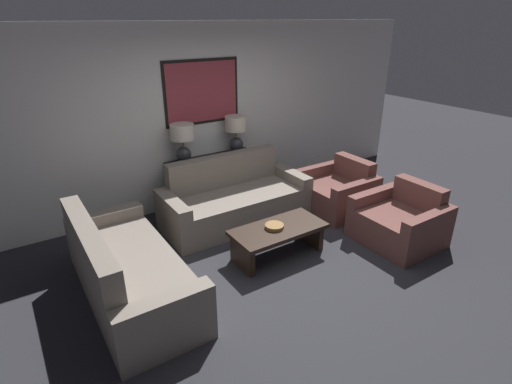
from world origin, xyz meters
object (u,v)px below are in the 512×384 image
console_table (213,181)px  armchair_near_camera (400,222)px  table_lamp_left (183,139)px  couch_by_back_wall (234,201)px  couch_by_side (127,273)px  table_lamp_right (236,130)px  decorative_bowl (274,226)px  armchair_near_back_wall (337,192)px  coffee_table (278,235)px

console_table → armchair_near_camera: (1.50, -2.33, -0.12)m
console_table → table_lamp_left: table_lamp_left is taller
console_table → couch_by_back_wall: (0.00, -0.66, -0.08)m
console_table → couch_by_back_wall: couch_by_back_wall is taller
couch_by_side → armchair_near_camera: couch_by_side is taller
table_lamp_right → couch_by_side: 2.84m
decorative_bowl → table_lamp_left: bearing=101.7°
table_lamp_right → couch_by_side: table_lamp_right is taller
couch_by_side → armchair_near_camera: size_ratio=2.10×
couch_by_side → couch_by_back_wall: bearing=26.2°
armchair_near_back_wall → couch_by_side: bearing=-173.5°
armchair_near_back_wall → armchair_near_camera: size_ratio=1.00×
couch_by_side → coffee_table: bearing=-6.6°
console_table → armchair_near_camera: 2.77m
table_lamp_right → decorative_bowl: size_ratio=2.50×
armchair_near_camera → coffee_table: bearing=159.3°
table_lamp_left → decorative_bowl: size_ratio=2.50×
table_lamp_left → table_lamp_right: (0.88, 0.00, 0.00)m
couch_by_back_wall → armchair_near_back_wall: bearing=-18.9°
table_lamp_right → couch_by_side: (-2.24, -1.55, -0.82)m
table_lamp_right → armchair_near_camera: bearing=-65.6°
couch_by_back_wall → table_lamp_left: bearing=123.5°
table_lamp_left → armchair_near_camera: table_lamp_left is taller
console_table → coffee_table: bearing=-91.0°
coffee_table → armchair_near_camera: (1.53, -0.58, -0.02)m
table_lamp_left → table_lamp_right: bearing=0.0°
table_lamp_left → decorative_bowl: table_lamp_left is taller
decorative_bowl → armchair_near_camera: armchair_near_camera is taller
console_table → couch_by_back_wall: 0.67m
table_lamp_left → armchair_near_camera: (1.93, -2.33, -0.85)m
armchair_near_back_wall → table_lamp_left: bearing=148.7°
decorative_bowl → armchair_near_back_wall: bearing=19.6°
table_lamp_left → coffee_table: table_lamp_left is taller
table_lamp_right → table_lamp_left: bearing=180.0°
coffee_table → decorative_bowl: 0.13m
decorative_bowl → armchair_near_camera: 1.69m
armchair_near_camera → couch_by_back_wall: bearing=131.9°
decorative_bowl → armchair_near_back_wall: armchair_near_back_wall is taller
table_lamp_left → couch_by_back_wall: size_ratio=0.27×
decorative_bowl → armchair_near_back_wall: 1.68m
table_lamp_left → couch_by_side: 2.22m
coffee_table → armchair_near_back_wall: 1.63m
couch_by_back_wall → decorative_bowl: couch_by_back_wall is taller
coffee_table → armchair_near_camera: bearing=-20.7°
console_table → couch_by_side: size_ratio=0.67×
console_table → decorative_bowl: console_table is taller
couch_by_side → armchair_near_camera: 3.39m
couch_by_side → armchair_near_back_wall: bearing=6.5°
coffee_table → armchair_near_back_wall: bearing=20.7°
armchair_near_back_wall → coffee_table: bearing=-159.3°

